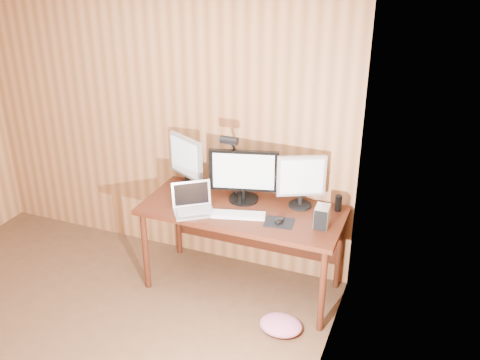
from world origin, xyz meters
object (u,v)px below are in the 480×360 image
Objects in this scene: hard_drive at (322,217)px; desk at (245,218)px; monitor_left at (186,161)px; monitor_right at (301,180)px; mouse at (279,220)px; phone at (212,214)px; speaker at (338,203)px; monitor_center at (244,175)px; laptop at (193,204)px; keyboard at (238,215)px; desk_lamp at (232,157)px.

desk is at bearing 166.91° from hard_drive.
monitor_right is (0.99, 0.01, -0.01)m from monitor_left.
phone is at bearing 171.06° from mouse.
hard_drive is at bearing -102.06° from speaker.
monitor_center is 0.47m from laptop.
monitor_right reaches higher than desk.
desk is at bearing 15.18° from monitor_left.
monitor_left is 0.47m from laptop.
keyboard reaches higher than phone.
monitor_center is 0.91× the size of desk_lamp.
keyboard is 0.32m from mouse.
desk_lamp is at bearing 62.53° from phone.
laptop is 3.51× the size of mouse.
mouse is (-0.07, -0.31, -0.21)m from monitor_right.
keyboard reaches higher than desk.
desk_lamp is at bearing 19.28° from laptop.
laptop reaches higher than speaker.
phone is at bearing -16.22° from monitor_left.
keyboard is 4.39× the size of phone.
phone is 0.16× the size of desk_lamp.
monitor_left is (-0.54, 0.05, 0.02)m from monitor_center.
phone is (-0.14, -0.32, -0.22)m from monitor_center.
phone is (-0.18, -0.25, 0.13)m from desk.
speaker is (1.06, 0.41, 0.01)m from laptop.
monitor_center is 4.24× the size of speaker.
desk is 2.67× the size of desk_lamp.
keyboard is at bearing -1.06° from monitor_left.
laptop is at bearing 168.55° from mouse.
monitor_right is 3.35× the size of speaker.
speaker is at bearing 6.26° from phone.
hard_drive is 1.64× the size of phone.
monitor_right is at bearing 24.34° from keyboard.
monitor_center is at bearing -3.39° from desk_lamp.
keyboard is (0.36, 0.05, -0.04)m from laptop.
desk is 2.93× the size of monitor_center.
monitor_left is 4.62× the size of phone.
laptop is at bearing -175.65° from hard_drive.
keyboard is (0.02, -0.20, 0.13)m from desk.
laptop is at bearing -158.70° from speaker.
hard_drive reaches higher than desk.
speaker reaches higher than keyboard.
laptop is 0.89× the size of keyboard.
desk is at bearing 171.83° from monitor_right.
monitor_right is 0.38m from mouse.
desk is 0.56m from monitor_right.
hard_drive reaches higher than phone.
laptop is 0.69m from mouse.
laptop is 0.49m from desk_lamp.
speaker is at bearing 27.18° from mouse.
monitor_right is at bearing 17.30° from desk.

